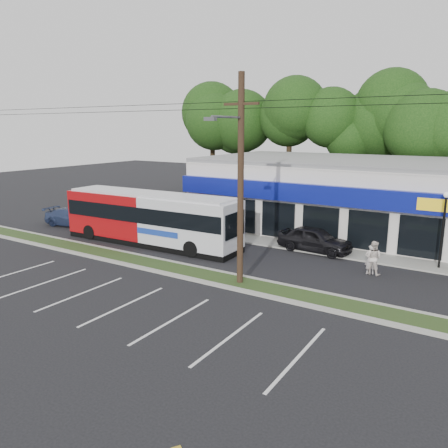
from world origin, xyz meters
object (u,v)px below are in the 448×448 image
Objects in this scene: metrobus at (151,217)px; pedestrian_b at (373,258)px; car_silver at (93,214)px; car_blue at (73,217)px; lamp_post at (444,221)px; pedestrian_a at (370,259)px; utility_pole at (237,174)px; car_dark at (315,239)px.

metrobus is 14.09m from pedestrian_b.
metrobus is 8.85m from car_silver.
car_blue is 2.64× the size of pedestrian_b.
lamp_post reaches higher than pedestrian_a.
car_silver is (-25.26, -1.80, -1.97)m from lamp_post.
lamp_post is at bearing -91.39° from car_blue.
utility_pole reaches higher than car_silver.
pedestrian_a is at bearing -117.58° from car_dark.
car_dark is 1.08× the size of car_silver.
metrobus is (-8.67, 3.57, -3.61)m from utility_pole.
car_silver is 1.71m from car_blue.
metrobus reaches higher than car_blue.
metrobus reaches higher than car_dark.
pedestrian_a is at bearing -97.41° from car_blue.
metrobus is 8.03× the size of pedestrian_a.
car_dark is 4.82m from pedestrian_b.
pedestrian_b is (5.30, 5.10, -4.51)m from utility_pole.
lamp_post reaches higher than car_silver.
utility_pole reaches higher than pedestrian_b.
lamp_post is 2.35× the size of pedestrian_b.
lamp_post is 0.33× the size of metrobus.
utility_pole reaches higher than lamp_post.
pedestrian_a is at bearing 18.97° from pedestrian_b.
car_dark is at bearing -93.55° from car_silver.
pedestrian_a is at bearing -136.87° from lamp_post.
utility_pole is 11.76× the size of lamp_post.
car_blue is at bearing -23.17° from pedestrian_a.
car_silver reaches higher than car_blue.
lamp_post is 2.67× the size of pedestrian_a.
car_blue is at bearing 104.03° from car_dark.
metrobus is at bearing -165.68° from lamp_post.
car_blue is at bearing 165.84° from utility_pole.
lamp_post is at bearing -161.74° from pedestrian_a.
car_dark is 4.73m from pedestrian_a.
car_dark is at bearing -177.55° from lamp_post.
pedestrian_a is (13.85, 1.50, -1.01)m from metrobus.
utility_pole is 10.86× the size of car_dark.
car_silver is 22.41m from pedestrian_b.
utility_pole is at bearing 49.62° from pedestrian_b.
lamp_post reaches higher than metrobus.
utility_pole is 18.74m from car_silver.
lamp_post is 7.26m from car_dark.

